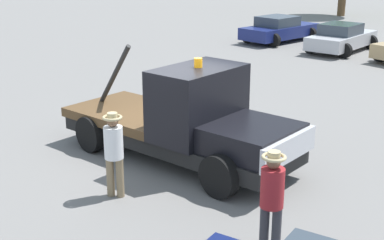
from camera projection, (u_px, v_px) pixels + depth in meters
name	position (u px, v px, depth m)	size (l,w,h in m)	color
ground_plane	(177.00, 158.00, 12.55)	(160.00, 160.00, 0.00)	slate
tow_truck	(189.00, 122.00, 12.03)	(6.05, 2.61, 2.51)	black
person_near_truck	(272.00, 194.00, 8.35)	(0.39, 0.39, 1.75)	#38383D
person_at_hood	(114.00, 148.00, 10.32)	(0.38, 0.38, 1.73)	#847051
parked_car_navy	(279.00, 29.00, 27.92)	(2.53, 4.58, 1.34)	navy
parked_car_silver	(341.00, 38.00, 25.26)	(2.61, 4.48, 1.34)	#B7B7BC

